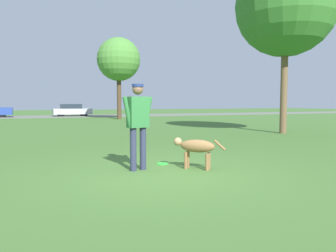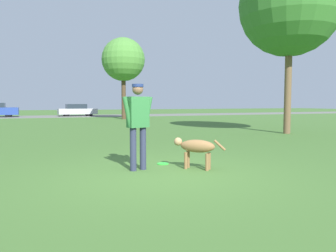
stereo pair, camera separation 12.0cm
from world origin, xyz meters
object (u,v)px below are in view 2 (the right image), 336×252
frisbee (163,164)px  parked_car_silver (77,110)px  dog (196,147)px  person (138,119)px  tree_near_right (290,6)px  tree_far_right (123,60)px

frisbee → parked_car_silver: size_ratio=0.07×
dog → person: bearing=28.9°
dog → frisbee: size_ratio=3.32×
person → frisbee: person is taller
person → dog: person is taller
parked_car_silver → dog: bearing=-93.9°
dog → tree_near_right: bearing=-98.1°
tree_near_right → frisbee: bearing=-148.1°
dog → frisbee: 0.98m
frisbee → person: bearing=-147.9°
dog → tree_near_right: (7.28, 5.57, 5.14)m
tree_far_right → parked_car_silver: size_ratio=1.72×
tree_far_right → person: bearing=-102.9°
person → tree_near_right: bearing=18.0°
frisbee → dog: bearing=-59.7°
frisbee → tree_far_right: tree_far_right is taller
tree_near_right → dog: bearing=-142.6°
person → parked_car_silver: size_ratio=0.45×
dog → frisbee: dog is taller
frisbee → parked_car_silver: bearing=87.9°
frisbee → tree_far_right: bearing=78.7°
tree_far_right → tree_near_right: bearing=-76.3°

